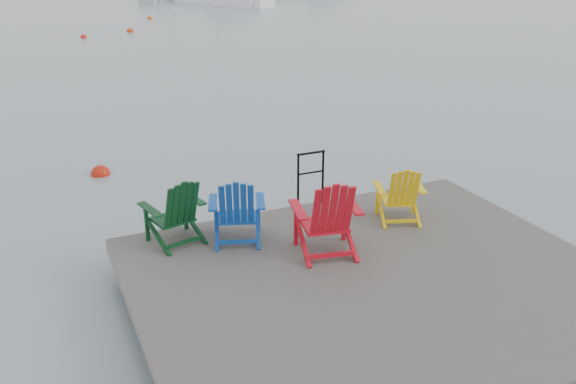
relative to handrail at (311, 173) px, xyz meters
name	(u,v)px	position (x,y,z in m)	size (l,w,h in m)	color
ground	(374,310)	(-0.25, -2.45, -1.04)	(400.00, 400.00, 0.00)	gray
dock	(376,287)	(-0.25, -2.45, -0.69)	(6.00, 5.00, 1.40)	#2A2826
handrail	(311,173)	(0.00, 0.00, 0.00)	(0.48, 0.04, 0.90)	black
chair_green	(176,211)	(-2.32, -0.48, -0.05)	(0.90, 0.85, 0.98)	#093415
chair_blue	(237,209)	(-1.53, -0.78, -0.05)	(0.94, 0.89, 0.98)	#0F3F9B
chair_red	(328,216)	(-0.54, -1.64, 0.02)	(1.01, 0.95, 1.12)	red
chair_yellow	(401,193)	(0.96, -1.13, -0.09)	(0.87, 0.83, 0.90)	yellow
sailboat_near	(222,0)	(11.88, 40.79, -0.69)	(5.83, 9.26, 12.45)	white
buoy_a	(101,174)	(-2.78, 4.23, -1.04)	(0.40, 0.40, 0.40)	#B81C0A
buoy_b	(84,38)	(-0.65, 25.45, -1.04)	(0.33, 0.33, 0.33)	red
buoy_c	(150,19)	(4.32, 32.76, -1.04)	(0.37, 0.37, 0.37)	#E1520D
buoy_d	(130,32)	(1.99, 26.84, -1.04)	(0.39, 0.39, 0.39)	red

